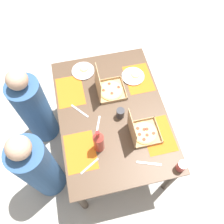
{
  "coord_description": "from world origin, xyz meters",
  "views": [
    {
      "loc": [
        -1.04,
        0.24,
        2.68
      ],
      "look_at": [
        0.0,
        0.0,
        0.72
      ],
      "focal_mm": 37.86,
      "sensor_mm": 36.0,
      "label": 1
    }
  ],
  "objects_px": {
    "plate_middle": "(133,76)",
    "diner_right_seat": "(35,110)",
    "pizza_box_corner_right": "(108,89)",
    "pizza_box_center": "(142,132)",
    "plate_far_right": "(83,71)",
    "cup_red": "(181,166)",
    "diner_left_seat": "(39,168)",
    "cup_clear_right": "(120,113)",
    "soda_bottle": "(99,142)"
  },
  "relations": [
    {
      "from": "plate_middle",
      "to": "diner_right_seat",
      "type": "height_order",
      "value": "diner_right_seat"
    },
    {
      "from": "pizza_box_corner_right",
      "to": "diner_right_seat",
      "type": "distance_m",
      "value": 0.83
    },
    {
      "from": "pizza_box_center",
      "to": "plate_far_right",
      "type": "xyz_separation_m",
      "value": [
        0.82,
        0.39,
        -0.04
      ]
    },
    {
      "from": "pizza_box_center",
      "to": "cup_red",
      "type": "bearing_deg",
      "value": -148.44
    },
    {
      "from": "plate_middle",
      "to": "diner_left_seat",
      "type": "relative_size",
      "value": 0.2
    },
    {
      "from": "plate_far_right",
      "to": "cup_red",
      "type": "bearing_deg",
      "value": -152.39
    },
    {
      "from": "pizza_box_corner_right",
      "to": "plate_middle",
      "type": "height_order",
      "value": "pizza_box_corner_right"
    },
    {
      "from": "pizza_box_center",
      "to": "plate_far_right",
      "type": "distance_m",
      "value": 0.91
    },
    {
      "from": "diner_right_seat",
      "to": "cup_red",
      "type": "bearing_deg",
      "value": -128.93
    },
    {
      "from": "diner_left_seat",
      "to": "pizza_box_center",
      "type": "bearing_deg",
      "value": -87.47
    },
    {
      "from": "plate_middle",
      "to": "diner_left_seat",
      "type": "height_order",
      "value": "diner_left_seat"
    },
    {
      "from": "cup_red",
      "to": "cup_clear_right",
      "type": "bearing_deg",
      "value": 32.06
    },
    {
      "from": "plate_middle",
      "to": "diner_right_seat",
      "type": "xyz_separation_m",
      "value": [
        -0.03,
        1.07,
        -0.23
      ]
    },
    {
      "from": "diner_right_seat",
      "to": "soda_bottle",
      "type": "bearing_deg",
      "value": -137.94
    },
    {
      "from": "cup_red",
      "to": "cup_clear_right",
      "type": "xyz_separation_m",
      "value": [
        0.59,
        0.37,
        -0.0
      ]
    },
    {
      "from": "plate_far_right",
      "to": "plate_middle",
      "type": "bearing_deg",
      "value": -110.61
    },
    {
      "from": "pizza_box_corner_right",
      "to": "cup_clear_right",
      "type": "relative_size",
      "value": 2.93
    },
    {
      "from": "plate_far_right",
      "to": "soda_bottle",
      "type": "height_order",
      "value": "soda_bottle"
    },
    {
      "from": "soda_bottle",
      "to": "diner_right_seat",
      "type": "distance_m",
      "value": 0.93
    },
    {
      "from": "pizza_box_corner_right",
      "to": "diner_left_seat",
      "type": "distance_m",
      "value": 0.99
    },
    {
      "from": "cup_red",
      "to": "diner_left_seat",
      "type": "relative_size",
      "value": 0.09
    },
    {
      "from": "plate_far_right",
      "to": "cup_red",
      "type": "distance_m",
      "value": 1.34
    },
    {
      "from": "cup_clear_right",
      "to": "soda_bottle",
      "type": "bearing_deg",
      "value": 136.13
    },
    {
      "from": "diner_left_seat",
      "to": "diner_right_seat",
      "type": "height_order",
      "value": "diner_left_seat"
    },
    {
      "from": "diner_left_seat",
      "to": "diner_right_seat",
      "type": "bearing_deg",
      "value": -0.0
    },
    {
      "from": "pizza_box_center",
      "to": "plate_middle",
      "type": "xyz_separation_m",
      "value": [
        0.63,
        -0.1,
        -0.04
      ]
    },
    {
      "from": "pizza_box_center",
      "to": "pizza_box_corner_right",
      "type": "relative_size",
      "value": 0.96
    },
    {
      "from": "plate_middle",
      "to": "diner_right_seat",
      "type": "distance_m",
      "value": 1.09
    },
    {
      "from": "soda_bottle",
      "to": "diner_left_seat",
      "type": "distance_m",
      "value": 0.67
    },
    {
      "from": "plate_middle",
      "to": "pizza_box_center",
      "type": "bearing_deg",
      "value": 171.41
    },
    {
      "from": "pizza_box_center",
      "to": "soda_bottle",
      "type": "height_order",
      "value": "soda_bottle"
    },
    {
      "from": "plate_middle",
      "to": "pizza_box_corner_right",
      "type": "bearing_deg",
      "value": 112.7
    },
    {
      "from": "plate_far_right",
      "to": "soda_bottle",
      "type": "distance_m",
      "value": 0.87
    },
    {
      "from": "plate_middle",
      "to": "diner_right_seat",
      "type": "relative_size",
      "value": 0.2
    },
    {
      "from": "cup_clear_right",
      "to": "cup_red",
      "type": "bearing_deg",
      "value": -147.94
    },
    {
      "from": "plate_far_right",
      "to": "plate_middle",
      "type": "relative_size",
      "value": 1.01
    },
    {
      "from": "plate_middle",
      "to": "soda_bottle",
      "type": "xyz_separation_m",
      "value": [
        -0.67,
        0.49,
        0.12
      ]
    },
    {
      "from": "cup_clear_right",
      "to": "pizza_box_corner_right",
      "type": "bearing_deg",
      "value": 9.94
    },
    {
      "from": "plate_far_right",
      "to": "cup_clear_right",
      "type": "distance_m",
      "value": 0.65
    },
    {
      "from": "plate_middle",
      "to": "cup_red",
      "type": "distance_m",
      "value": 1.01
    },
    {
      "from": "pizza_box_corner_right",
      "to": "cup_clear_right",
      "type": "distance_m",
      "value": 0.3
    },
    {
      "from": "plate_far_right",
      "to": "diner_right_seat",
      "type": "xyz_separation_m",
      "value": [
        -0.22,
        0.58,
        -0.23
      ]
    },
    {
      "from": "diner_right_seat",
      "to": "pizza_box_center",
      "type": "bearing_deg",
      "value": -121.69
    },
    {
      "from": "soda_bottle",
      "to": "cup_clear_right",
      "type": "bearing_deg",
      "value": -43.87
    },
    {
      "from": "cup_clear_right",
      "to": "pizza_box_center",
      "type": "bearing_deg",
      "value": -147.12
    },
    {
      "from": "soda_bottle",
      "to": "pizza_box_center",
      "type": "bearing_deg",
      "value": -84.2
    },
    {
      "from": "pizza_box_corner_right",
      "to": "plate_middle",
      "type": "distance_m",
      "value": 0.32
    },
    {
      "from": "plate_far_right",
      "to": "plate_middle",
      "type": "height_order",
      "value": "same"
    },
    {
      "from": "plate_middle",
      "to": "cup_clear_right",
      "type": "xyz_separation_m",
      "value": [
        -0.41,
        0.24,
        0.04
      ]
    },
    {
      "from": "cup_clear_right",
      "to": "diner_right_seat",
      "type": "height_order",
      "value": "diner_right_seat"
    }
  ]
}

